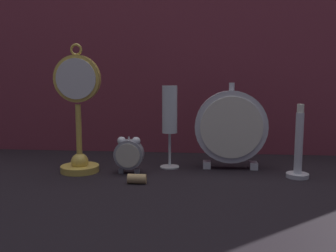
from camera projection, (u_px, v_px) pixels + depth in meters
ground_plane at (165, 180)px, 0.87m from camera, size 4.00×4.00×0.00m
fabric_backdrop_drape at (176, 48)px, 1.15m from camera, size 1.77×0.01×0.65m
pocket_watch_on_stand at (78, 119)px, 0.93m from camera, size 0.12×0.10×0.32m
alarm_clock_twin_bell at (129, 153)px, 0.92m from camera, size 0.07×0.03×0.09m
mantel_clock_silver at (231, 127)px, 0.96m from camera, size 0.19×0.04×0.22m
champagne_flute at (170, 115)px, 0.97m from camera, size 0.05×0.05×0.22m
brass_candlestick at (298, 152)px, 0.89m from camera, size 0.05×0.05×0.18m
wine_cork at (137, 179)px, 0.84m from camera, size 0.04×0.02×0.02m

